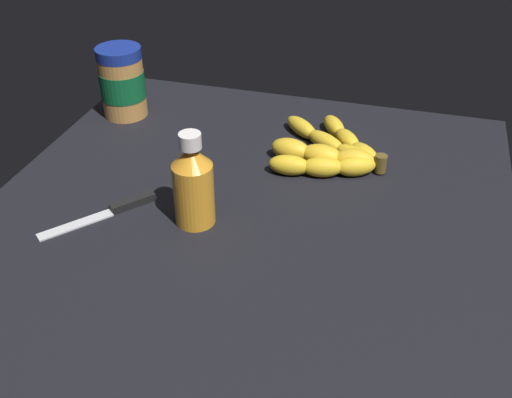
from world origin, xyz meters
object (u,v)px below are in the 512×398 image
(banana_bunch, at_px, (329,151))
(honey_bottle, at_px, (192,185))
(peanut_butter_jar, at_px, (122,83))
(butter_knife, at_px, (109,211))

(banana_bunch, bearing_deg, honey_bottle, 145.36)
(peanut_butter_jar, bearing_deg, butter_knife, -158.44)
(banana_bunch, xyz_separation_m, honey_bottle, (-0.23, 0.16, 0.05))
(peanut_butter_jar, height_order, butter_knife, peanut_butter_jar)
(honey_bottle, xyz_separation_m, butter_knife, (-0.02, 0.13, -0.06))
(honey_bottle, bearing_deg, butter_knife, 97.12)
(honey_bottle, bearing_deg, peanut_butter_jar, 40.84)
(peanut_butter_jar, bearing_deg, banana_bunch, -98.81)
(peanut_butter_jar, xyz_separation_m, butter_knife, (-0.31, -0.12, -0.06))
(banana_bunch, height_order, butter_knife, banana_bunch)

